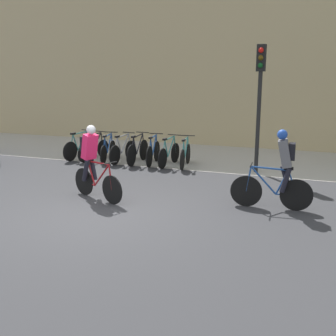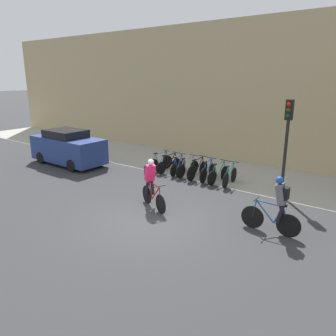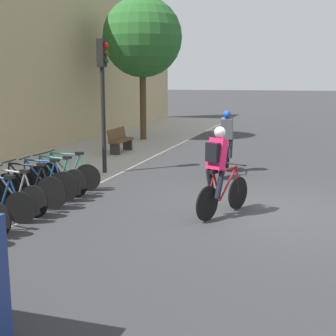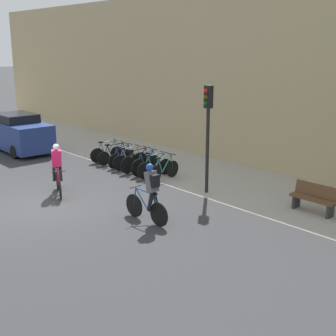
{
  "view_description": "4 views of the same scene",
  "coord_description": "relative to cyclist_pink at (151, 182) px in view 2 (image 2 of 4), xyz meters",
  "views": [
    {
      "loc": [
        4.27,
        -7.67,
        3.07
      ],
      "look_at": [
        1.0,
        1.65,
        0.74
      ],
      "focal_mm": 45.0,
      "sensor_mm": 36.0,
      "label": 1
    },
    {
      "loc": [
        6.48,
        -7.45,
        4.57
      ],
      "look_at": [
        -0.75,
        2.07,
        1.21
      ],
      "focal_mm": 35.0,
      "sensor_mm": 36.0,
      "label": 2
    },
    {
      "loc": [
        -9.49,
        -0.64,
        2.68
      ],
      "look_at": [
        -0.63,
        2.06,
        0.91
      ],
      "focal_mm": 50.0,
      "sensor_mm": 36.0,
      "label": 3
    },
    {
      "loc": [
        13.6,
        -6.51,
        5.05
      ],
      "look_at": [
        1.83,
        3.92,
        0.92
      ],
      "focal_mm": 50.0,
      "sensor_mm": 36.0,
      "label": 4
    }
  ],
  "objects": [
    {
      "name": "parked_bike_4",
      "position": [
        -0.51,
        3.93,
        -0.53
      ],
      "size": [
        0.46,
        1.76,
        0.99
      ],
      "color": "black",
      "rests_on": "ground"
    },
    {
      "name": "cyclist_grey",
      "position": [
        4.33,
        0.62,
        -0.0
      ],
      "size": [
        1.81,
        0.46,
        1.8
      ],
      "color": "black",
      "rests_on": "ground"
    },
    {
      "name": "parked_bike_1",
      "position": [
        -2.17,
        3.92,
        -0.56
      ],
      "size": [
        0.46,
        1.64,
        0.94
      ],
      "color": "black",
      "rests_on": "ground"
    },
    {
      "name": "parked_bike_3",
      "position": [
        -1.06,
        3.93,
        -0.55
      ],
      "size": [
        0.46,
        1.66,
        0.96
      ],
      "color": "black",
      "rests_on": "ground"
    },
    {
      "name": "ground",
      "position": [
        0.7,
        -1.01,
        -0.95
      ],
      "size": [
        200.0,
        200.0,
        0.0
      ],
      "primitive_type": "plane",
      "color": "#333335"
    },
    {
      "name": "parked_bike_0",
      "position": [
        -2.72,
        3.93,
        -0.55
      ],
      "size": [
        0.48,
        1.61,
        0.97
      ],
      "color": "black",
      "rests_on": "ground"
    },
    {
      "name": "cyclist_pink",
      "position": [
        0.0,
        0.0,
        0.0
      ],
      "size": [
        1.63,
        0.77,
        1.78
      ],
      "color": "black",
      "rests_on": "ground"
    },
    {
      "name": "parked_bike_6",
      "position": [
        0.59,
        3.93,
        -0.55
      ],
      "size": [
        0.46,
        1.68,
        0.96
      ],
      "color": "black",
      "rests_on": "ground"
    },
    {
      "name": "parked_bike_2",
      "position": [
        -1.61,
        3.93,
        -0.56
      ],
      "size": [
        0.46,
        1.6,
        0.94
      ],
      "color": "black",
      "rests_on": "ground"
    },
    {
      "name": "traffic_light_pole",
      "position": [
        3.37,
        3.97,
        1.65
      ],
      "size": [
        0.26,
        0.3,
        3.75
      ],
      "color": "black",
      "rests_on": "ground"
    },
    {
      "name": "parked_bike_5",
      "position": [
        0.04,
        3.93,
        -0.54
      ],
      "size": [
        0.46,
        1.63,
        0.98
      ],
      "color": "black",
      "rests_on": "ground"
    },
    {
      "name": "parked_bike_7",
      "position": [
        1.14,
        3.93,
        -0.55
      ],
      "size": [
        0.46,
        1.66,
        0.96
      ],
      "color": "black",
      "rests_on": "ground"
    },
    {
      "name": "kerb_strip",
      "position": [
        0.7,
        5.74,
        -0.94
      ],
      "size": [
        44.0,
        4.5,
        0.01
      ],
      "primitive_type": "cube",
      "color": "#A39E93",
      "rests_on": "ground"
    },
    {
      "name": "parked_car",
      "position": [
        -7.39,
        1.91,
        -0.05
      ],
      "size": [
        4.3,
        1.84,
        1.85
      ],
      "color": "navy",
      "rests_on": "ground"
    },
    {
      "name": "building_facade",
      "position": [
        0.7,
        8.29,
        2.78
      ],
      "size": [
        44.0,
        0.6,
        7.44
      ],
      "primitive_type": "cube",
      "color": "tan",
      "rests_on": "ground"
    }
  ]
}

